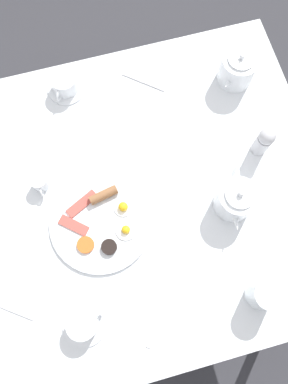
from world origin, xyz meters
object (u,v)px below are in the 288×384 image
at_px(teapot_near, 236,199).
at_px(teacup_with_saucer_right, 65,84).
at_px(water_glass_tall, 264,295).
at_px(knife_by_plate, 162,310).
at_px(teacup_with_saucer_left, 83,324).
at_px(fork_spare, 9,308).
at_px(fork_by_plate, 144,81).
at_px(breakfast_plate, 102,222).
at_px(teapot_far, 237,69).
at_px(pepper_grinder, 264,141).
at_px(creamer_jug, 40,183).

xyz_separation_m(teapot_near, teacup_with_saucer_right, (-0.54, -0.42, -0.03)).
relative_size(water_glass_tall, knife_by_plate, 0.59).
height_order(teacup_with_saucer_right, water_glass_tall, water_glass_tall).
xyz_separation_m(teapot_near, teacup_with_saucer_left, (0.23, -0.53, -0.02)).
relative_size(teapot_near, fork_spare, 1.41).
bearing_deg(teacup_with_saucer_right, fork_by_plate, 81.11).
bearing_deg(fork_by_plate, fork_spare, -42.77).
distance_m(water_glass_tall, fork_by_plate, 0.80).
bearing_deg(water_glass_tall, breakfast_plate, -130.19).
xyz_separation_m(fork_by_plate, fork_spare, (0.63, -0.58, 0.00)).
relative_size(teapot_far, teacup_with_saucer_right, 1.26).
distance_m(teapot_near, pepper_grinder, 0.21).
xyz_separation_m(knife_by_plate, fork_spare, (-0.12, -0.43, -0.00)).
height_order(teapot_far, knife_by_plate, teapot_far).
xyz_separation_m(creamer_jug, pepper_grinder, (0.06, 0.71, 0.04)).
bearing_deg(breakfast_plate, knife_by_plate, 20.08).
bearing_deg(teacup_with_saucer_right, teapot_far, 79.20).
height_order(pepper_grinder, knife_by_plate, pepper_grinder).
bearing_deg(teapot_far, creamer_jug, -26.92).
xyz_separation_m(water_glass_tall, pepper_grinder, (-0.44, 0.16, 0.01)).
height_order(water_glass_tall, fork_spare, water_glass_tall).
bearing_deg(teacup_with_saucer_right, teapot_near, 38.01).
relative_size(teapot_near, fork_by_plate, 1.53).
bearing_deg(fork_by_plate, pepper_grinder, 41.07).
height_order(water_glass_tall, creamer_jug, water_glass_tall).
bearing_deg(teacup_with_saucer_left, breakfast_plate, 157.31).
bearing_deg(breakfast_plate, teapot_far, 123.90).
xyz_separation_m(breakfast_plate, fork_by_plate, (-0.45, 0.26, -0.01)).
distance_m(breakfast_plate, pepper_grinder, 0.57).
bearing_deg(knife_by_plate, fork_by_plate, 168.95).
xyz_separation_m(teacup_with_saucer_left, creamer_jug, (-0.45, -0.04, -0.00)).
height_order(teacup_with_saucer_right, creamer_jug, teacup_with_saucer_right).
distance_m(water_glass_tall, fork_spare, 0.74).
xyz_separation_m(water_glass_tall, creamer_jug, (-0.50, -0.55, -0.03)).
bearing_deg(pepper_grinder, water_glass_tall, -19.76).
bearing_deg(water_glass_tall, knife_by_plate, -96.93).
relative_size(teacup_with_saucer_right, knife_by_plate, 0.69).
relative_size(teacup_with_saucer_left, fork_by_plate, 0.99).
height_order(teapot_near, fork_spare, teapot_near).
height_order(teacup_with_saucer_left, teacup_with_saucer_right, same).
distance_m(teapot_near, fork_by_plate, 0.52).
relative_size(breakfast_plate, pepper_grinder, 2.57).
bearing_deg(teacup_with_saucer_left, teapot_far, 134.01).
relative_size(teapot_far, creamer_jug, 2.21).
xyz_separation_m(creamer_jug, fork_by_plate, (-0.28, 0.41, -0.02)).
height_order(knife_by_plate, fork_spare, same).
bearing_deg(breakfast_plate, water_glass_tall, 49.81).
xyz_separation_m(teacup_with_saucer_right, fork_by_plate, (0.04, 0.27, -0.03)).
bearing_deg(pepper_grinder, breakfast_plate, -79.31).
xyz_separation_m(water_glass_tall, fork_spare, (-0.16, -0.72, -0.05)).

